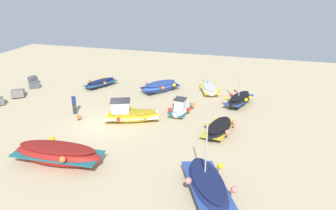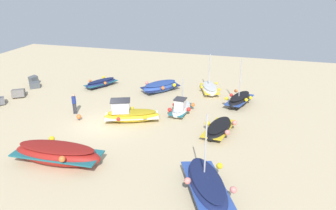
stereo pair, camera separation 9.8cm
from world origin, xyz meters
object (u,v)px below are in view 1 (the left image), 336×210
at_px(fishing_boat_5, 160,87).
at_px(fishing_boat_3, 208,185).
at_px(fishing_boat_1, 101,83).
at_px(fishing_boat_2, 58,154).
at_px(fishing_boat_0, 239,100).
at_px(fishing_boat_8, 209,88).
at_px(mooring_buoy_0, 79,117).
at_px(person_walking, 74,103).
at_px(fishing_boat_6, 181,108).
at_px(fishing_boat_4, 130,114).
at_px(fishing_boat_7, 219,128).

bearing_deg(fishing_boat_5, fishing_boat_3, -116.10).
distance_m(fishing_boat_1, fishing_boat_2, 13.91).
distance_m(fishing_boat_0, fishing_boat_8, 3.80).
relative_size(fishing_boat_5, mooring_buoy_0, 7.77).
bearing_deg(fishing_boat_3, mooring_buoy_0, -144.62).
bearing_deg(fishing_boat_2, person_walking, -69.46).
relative_size(fishing_boat_1, fishing_boat_6, 1.10).
bearing_deg(fishing_boat_0, fishing_boat_4, 143.73).
relative_size(fishing_boat_1, fishing_boat_8, 0.99).
bearing_deg(fishing_boat_5, person_walking, -177.68).
height_order(fishing_boat_3, person_walking, fishing_boat_3).
bearing_deg(fishing_boat_6, fishing_boat_4, -48.75).
height_order(fishing_boat_2, fishing_boat_6, fishing_boat_6).
distance_m(fishing_boat_1, fishing_boat_7, 14.30).
bearing_deg(fishing_boat_3, fishing_boat_7, 157.44).
relative_size(fishing_boat_7, person_walking, 2.26).
distance_m(fishing_boat_3, fishing_boat_4, 10.00).
distance_m(fishing_boat_3, fishing_boat_6, 10.25).
height_order(fishing_boat_7, fishing_boat_8, fishing_boat_8).
height_order(fishing_boat_0, fishing_boat_1, fishing_boat_0).
xyz_separation_m(fishing_boat_5, mooring_buoy_0, (-7.96, 4.04, -0.17)).
xyz_separation_m(fishing_boat_4, fishing_boat_5, (6.98, -0.25, -0.08)).
bearing_deg(fishing_boat_0, fishing_boat_1, 103.01).
height_order(fishing_boat_3, fishing_boat_6, fishing_boat_3).
relative_size(fishing_boat_1, fishing_boat_3, 0.73).
bearing_deg(mooring_buoy_0, fishing_boat_3, -119.57).
height_order(fishing_boat_1, fishing_boat_5, fishing_boat_5).
relative_size(fishing_boat_0, fishing_boat_4, 0.93).
distance_m(fishing_boat_6, fishing_boat_7, 4.28).
relative_size(fishing_boat_6, person_walking, 1.93).
height_order(fishing_boat_1, fishing_boat_8, fishing_boat_8).
relative_size(fishing_boat_4, fishing_boat_8, 1.22).
bearing_deg(fishing_boat_1, fishing_boat_8, -55.38).
distance_m(fishing_boat_1, mooring_buoy_0, 7.95).
xyz_separation_m(fishing_boat_2, fishing_boat_8, (14.55, -6.61, -0.22)).
bearing_deg(person_walking, fishing_boat_0, -83.74).
distance_m(fishing_boat_4, fishing_boat_5, 6.98).
xyz_separation_m(fishing_boat_7, fishing_boat_8, (8.12, 1.96, 0.02)).
relative_size(fishing_boat_5, fishing_boat_8, 1.07).
distance_m(fishing_boat_2, fishing_boat_4, 6.88).
bearing_deg(fishing_boat_6, fishing_boat_8, 170.85).
distance_m(fishing_boat_3, person_walking, 13.80).
distance_m(fishing_boat_0, fishing_boat_3, 12.63).
relative_size(person_walking, mooring_buoy_0, 3.36).
relative_size(fishing_boat_2, person_walking, 3.26).
bearing_deg(person_walking, fishing_boat_2, -173.93).
distance_m(fishing_boat_5, fishing_boat_7, 9.67).
distance_m(fishing_boat_6, person_walking, 8.47).
relative_size(fishing_boat_7, fishing_boat_8, 1.05).
xyz_separation_m(fishing_boat_0, fishing_boat_8, (2.43, 2.92, -0.10)).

